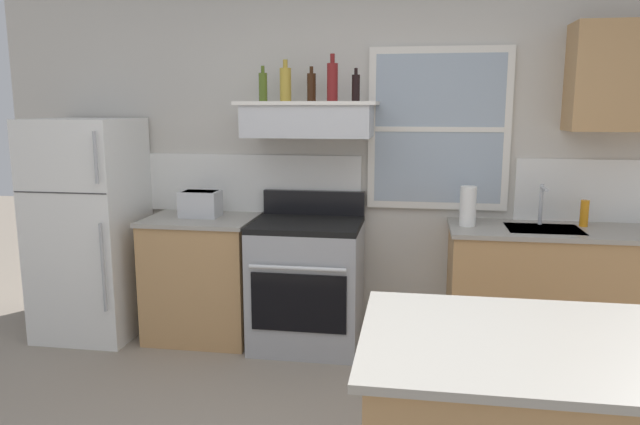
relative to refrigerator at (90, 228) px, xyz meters
name	(u,v)px	position (x,y,z in m)	size (l,w,h in m)	color
back_wall	(353,155)	(1.93, 0.39, 0.54)	(5.40, 0.11, 2.70)	beige
refrigerator	(90,228)	(0.00, 0.00, 0.00)	(0.70, 0.72, 1.62)	white
counter_left_of_stove	(203,277)	(0.85, 0.06, -0.36)	(0.79, 0.63, 0.91)	tan
toaster	(200,203)	(0.84, 0.09, 0.20)	(0.30, 0.20, 0.19)	silver
stove_range	(307,282)	(1.65, 0.02, -0.35)	(0.76, 0.69, 1.09)	#9EA0A5
range_hood_shelf	(309,119)	(1.65, 0.12, 0.81)	(0.96, 0.52, 0.24)	silver
bottle_olive_oil_square	(263,87)	(1.31, 0.15, 1.04)	(0.06, 0.06, 0.25)	#4C601E
bottle_champagne_gold_foil	(285,84)	(1.48, 0.14, 1.05)	(0.08, 0.08, 0.29)	#B29333
bottle_brown_stout	(311,87)	(1.66, 0.17, 1.03)	(0.06, 0.06, 0.24)	#381E0F
bottle_red_label_wine	(332,81)	(1.82, 0.07, 1.07)	(0.07, 0.07, 0.32)	maroon
bottle_balsamic_dark	(356,87)	(1.98, 0.12, 1.03)	(0.06, 0.06, 0.22)	black
counter_right_with_sink	(554,294)	(3.35, 0.06, -0.35)	(1.43, 0.63, 0.91)	tan
sink_faucet	(542,200)	(3.25, 0.16, 0.27)	(0.03, 0.17, 0.28)	silver
paper_towel_roll	(468,206)	(2.75, 0.06, 0.23)	(0.11, 0.11, 0.27)	white
dish_soap_bottle	(584,213)	(3.53, 0.16, 0.19)	(0.06, 0.06, 0.18)	orange
upper_cabinet_right	(621,77)	(3.70, 0.20, 1.09)	(0.64, 0.32, 0.70)	tan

